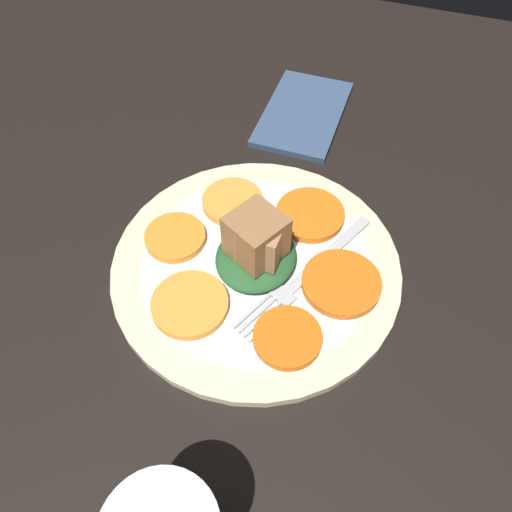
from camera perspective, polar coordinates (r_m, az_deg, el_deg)
table_slab at (r=52.33cm, az=0.00°, el=-2.03°), size 120.00×120.00×2.00cm
plate at (r=51.09cm, az=0.00°, el=-1.06°), size 29.39×29.39×1.05cm
carrot_slice_0 at (r=55.42cm, az=-2.67°, el=6.23°), size 6.77×6.77×0.84cm
carrot_slice_1 at (r=52.98cm, az=-9.02°, el=2.51°), size 6.34×6.34×0.84cm
carrot_slice_2 at (r=47.76cm, az=-7.57°, el=-5.48°), size 7.35×7.35×0.84cm
carrot_slice_3 at (r=45.73cm, az=3.61°, el=-9.27°), size 6.30×6.30×0.84cm
carrot_slice_4 at (r=49.47cm, az=9.77°, el=-2.88°), size 7.78×7.78×0.84cm
carrot_slice_5 at (r=54.39cm, az=6.18°, el=4.73°), size 7.46×7.46×0.84cm
center_pile at (r=48.41cm, az=-0.01°, el=1.34°), size 8.93×8.04×6.56cm
fork at (r=49.65cm, az=5.65°, el=-2.23°), size 18.09×9.55×0.40cm
napkin at (r=69.03cm, az=5.43°, el=15.92°), size 16.45×9.87×0.80cm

